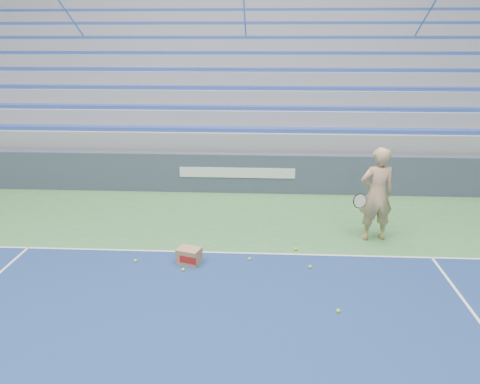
# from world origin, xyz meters

# --- Properties ---
(sponsor_barrier) EXTENTS (30.00, 0.32, 1.10)m
(sponsor_barrier) POSITION_xyz_m (0.00, 15.88, 0.55)
(sponsor_barrier) COLOR #3A4359
(sponsor_barrier) RESTS_ON ground
(bleachers) EXTENTS (31.00, 9.15, 7.30)m
(bleachers) POSITION_xyz_m (0.00, 21.60, 2.36)
(bleachers) COLOR #919399
(bleachers) RESTS_ON ground
(tennis_player) EXTENTS (1.02, 0.93, 2.04)m
(tennis_player) POSITION_xyz_m (3.13, 12.78, 1.02)
(tennis_player) COLOR tan
(tennis_player) RESTS_ON ground
(ball_box) EXTENTS (0.50, 0.44, 0.32)m
(ball_box) POSITION_xyz_m (-0.66, 11.38, 0.16)
(ball_box) COLOR #A3794F
(ball_box) RESTS_ON ground
(tennis_ball_0) EXTENTS (0.07, 0.07, 0.07)m
(tennis_ball_0) POSITION_xyz_m (-0.72, 11.06, 0.03)
(tennis_ball_0) COLOR #B8EA2F
(tennis_ball_0) RESTS_ON ground
(tennis_ball_1) EXTENTS (0.07, 0.07, 0.07)m
(tennis_ball_1) POSITION_xyz_m (1.66, 11.32, 0.03)
(tennis_ball_1) COLOR #B8EA2F
(tennis_ball_1) RESTS_ON ground
(tennis_ball_2) EXTENTS (0.07, 0.07, 0.07)m
(tennis_ball_2) POSITION_xyz_m (1.44, 12.09, 0.03)
(tennis_ball_2) COLOR #B8EA2F
(tennis_ball_2) RESTS_ON ground
(tennis_ball_3) EXTENTS (0.07, 0.07, 0.07)m
(tennis_ball_3) POSITION_xyz_m (1.98, 9.83, 0.03)
(tennis_ball_3) COLOR #B8EA2F
(tennis_ball_3) RESTS_ON ground
(tennis_ball_4) EXTENTS (0.07, 0.07, 0.07)m
(tennis_ball_4) POSITION_xyz_m (0.50, 11.58, 0.03)
(tennis_ball_4) COLOR #B8EA2F
(tennis_ball_4) RESTS_ON ground
(tennis_ball_5) EXTENTS (0.07, 0.07, 0.07)m
(tennis_ball_5) POSITION_xyz_m (-1.72, 11.38, 0.03)
(tennis_ball_5) COLOR #B8EA2F
(tennis_ball_5) RESTS_ON ground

